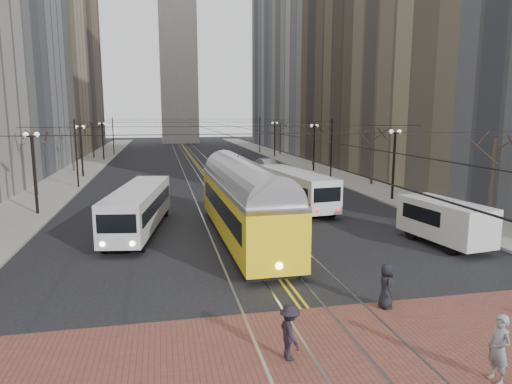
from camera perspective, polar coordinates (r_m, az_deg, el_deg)
name	(u,v)px	position (r m, az deg, el deg)	size (l,w,h in m)	color
ground	(297,298)	(18.31, 5.10, -13.10)	(260.00, 260.00, 0.00)	black
sidewalk_left	(81,170)	(62.34, -20.99, 2.58)	(5.00, 140.00, 0.15)	gray
sidewalk_right	(306,165)	(64.70, 6.27, 3.41)	(5.00, 140.00, 0.15)	gray
crosswalk_band	(335,349)	(14.91, 9.82, -18.79)	(25.00, 6.00, 0.01)	brown
streetcar_rails	(199,168)	(61.74, -7.11, 3.02)	(4.80, 130.00, 0.02)	gray
centre_lines	(199,168)	(61.74, -7.11, 3.03)	(0.42, 130.00, 0.01)	gold
building_left_far	(54,50)	(104.97, -23.96, 15.95)	(16.00, 20.00, 40.00)	brown
building_right_mid	(377,43)	(69.92, 14.88, 17.52)	(16.00, 20.00, 34.00)	brown
building_right_midfar	(339,9)	(90.33, 10.28, 21.62)	(20.00, 20.00, 52.00)	#98968E
building_right_far	(296,56)	(107.37, 4.98, 16.55)	(16.00, 20.00, 40.00)	slate
lamp_posts	(213,158)	(45.36, -5.46, 4.22)	(27.60, 57.20, 5.60)	black
street_trees	(206,153)	(51.80, -6.27, 4.88)	(31.68, 53.28, 5.60)	#382D23
trolley_wires	(206,144)	(51.32, -6.24, 5.93)	(25.96, 120.00, 6.60)	black
transit_bus	(139,210)	(28.55, -14.43, -2.19)	(2.26, 10.85, 2.71)	silver
streetcar	(244,209)	(25.90, -1.57, -2.17)	(2.77, 14.94, 3.52)	yellow
rear_bus	(295,189)	(35.16, 4.86, 0.33)	(2.31, 10.64, 2.78)	silver
cargo_van	(444,223)	(26.90, 22.48, -3.65)	(2.12, 5.51, 2.44)	silver
sedan_grey	(291,176)	(46.57, 4.43, 1.97)	(2.02, 5.03, 1.71)	#43454B
sedan_silver	(268,166)	(56.55, 1.48, 3.33)	(1.75, 5.02, 1.65)	#A9ACB1
pedestrian_a	(386,286)	(17.78, 15.96, -11.20)	(0.82, 0.53, 1.68)	black
pedestrian_b	(499,349)	(14.29, 28.10, -16.91)	(0.69, 0.45, 1.88)	gray
pedestrian_d	(290,332)	(13.87, 4.25, -17.09)	(1.07, 0.61, 1.65)	black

